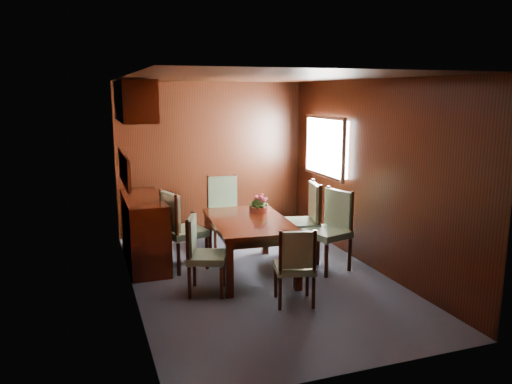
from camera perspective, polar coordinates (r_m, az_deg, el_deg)
name	(u,v)px	position (r m, az deg, el deg)	size (l,w,h in m)	color
ground	(259,277)	(6.22, 0.36, -9.73)	(4.50, 4.50, 0.00)	#313543
room_shell	(242,143)	(6.12, -1.60, 5.65)	(3.06, 4.52, 2.41)	black
sideboard	(144,230)	(6.74, -12.64, -4.31)	(0.48, 1.40, 0.90)	black
dining_table	(249,227)	(6.19, -0.78, -4.04)	(1.03, 1.54, 0.69)	black
chair_left_near	(201,250)	(5.65, -6.32, -6.62)	(0.53, 0.54, 0.90)	black
chair_left_far	(179,226)	(6.42, -8.81, -3.84)	(0.59, 0.60, 1.03)	black
chair_right_near	(332,225)	(6.44, 8.64, -3.76)	(0.59, 0.60, 1.03)	black
chair_right_far	(306,217)	(6.73, 5.69, -2.85)	(0.59, 0.61, 1.07)	black
chair_head	(296,263)	(5.31, 4.55, -8.06)	(0.49, 0.48, 0.86)	black
chair_foot	(224,206)	(7.45, -3.63, -1.63)	(0.50, 0.48, 1.02)	black
flower_centerpiece	(259,203)	(6.52, 0.29, -1.23)	(0.26, 0.26, 0.26)	#A94833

